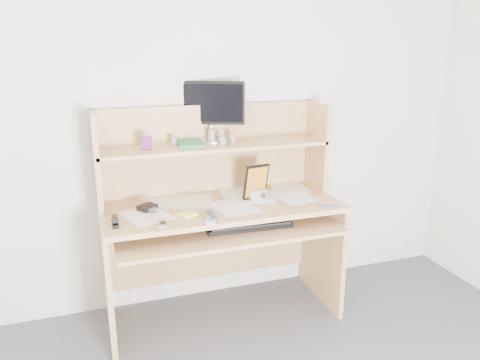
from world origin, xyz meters
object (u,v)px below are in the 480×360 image
object	(u,v)px
keyboard	(248,224)
monitor	(211,109)
desk	(218,208)
tv_remote	(212,217)
game_case	(256,182)

from	to	relation	value
keyboard	monitor	size ratio (longest dim) A/B	1.27
desk	keyboard	distance (m)	0.26
desk	tv_remote	bearing A→B (deg)	-111.89
game_case	keyboard	bearing A→B (deg)	-136.16
keyboard	tv_remote	size ratio (longest dim) A/B	2.66
tv_remote	game_case	bearing A→B (deg)	53.54
keyboard	monitor	xyz separation A→B (m)	(-0.10, 0.41, 0.61)
desk	game_case	world-z (taller)	desk
game_case	monitor	xyz separation A→B (m)	(-0.21, 0.26, 0.41)
game_case	monitor	bearing A→B (deg)	116.59
monitor	game_case	bearing A→B (deg)	-28.11
desk	tv_remote	size ratio (longest dim) A/B	7.39
keyboard	game_case	xyz separation A→B (m)	(0.11, 0.16, 0.20)
monitor	desk	bearing A→B (deg)	-70.24
desk	keyboard	xyz separation A→B (m)	(0.11, -0.23, -0.03)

